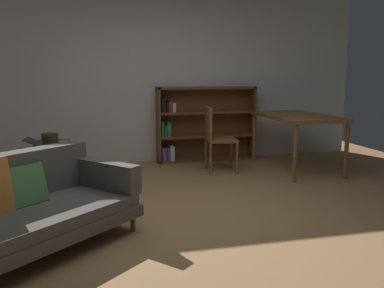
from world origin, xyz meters
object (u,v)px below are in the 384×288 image
Objects in this scene: media_console at (52,172)px; open_laptop at (45,144)px; fabric_couch at (8,209)px; dining_chair_near at (216,136)px; dining_table at (297,120)px; bookshelf at (201,124)px; desk_speaker at (50,143)px.

open_laptop is at bearing 116.81° from media_console.
dining_chair_near is at bearing 42.98° from fabric_couch.
fabric_couch is at bearing -137.02° from dining_chair_near.
fabric_couch is 1.36× the size of dining_table.
media_console is 0.77× the size of bookshelf.
dining_table is at bearing -39.41° from bookshelf.
dining_chair_near reaches higher than desk_speaker.
desk_speaker is 0.22× the size of dining_chair_near.
open_laptop is 0.26× the size of bookshelf.
dining_chair_near is (2.18, 0.65, 0.25)m from media_console.
desk_speaker is (0.22, 1.24, 0.30)m from fabric_couch.
open_laptop is at bearing -173.24° from dining_table.
dining_chair_near is 0.58× the size of bookshelf.
dining_chair_near is at bearing 24.05° from desk_speaker.
dining_table is 1.53m from bookshelf.
fabric_couch is 3.86m from bookshelf.
fabric_couch is at bearing -96.85° from media_console.
open_laptop is at bearing 102.43° from desk_speaker.
dining_table is at bearing 8.87° from media_console.
bookshelf is (2.14, 1.79, -0.08)m from desk_speaker.
open_laptop is 0.45× the size of dining_chair_near.
bookshelf reaches higher than fabric_couch.
desk_speaker is 0.14× the size of dining_table.
fabric_couch is 1.30m from desk_speaker.
desk_speaker is at bearing -83.76° from media_console.
dining_chair_near is at bearing -90.15° from bookshelf.
open_laptop is (-0.06, 0.12, 0.31)m from media_console.
desk_speaker reaches higher than open_laptop.
dining_table is 0.92× the size of bookshelf.
fabric_couch is 3.23m from dining_chair_near.
fabric_couch reaches higher than open_laptop.
fabric_couch is 4.12m from dining_table.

